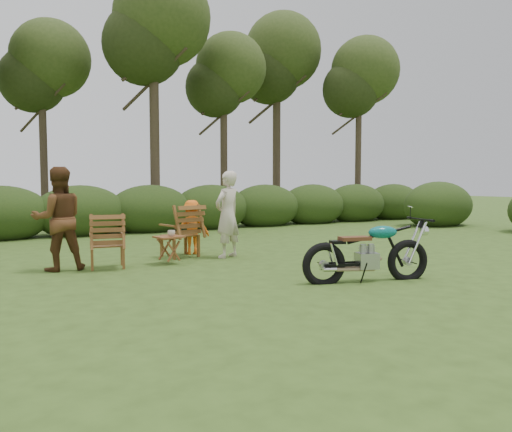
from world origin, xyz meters
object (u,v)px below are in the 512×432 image
lawn_chair_left (108,268)px  side_table (169,250)px  cup (171,233)px  adult_b (60,270)px  motorcycle (366,281)px  child (192,254)px  lawn_chair_right (180,257)px  adult_a (228,257)px

lawn_chair_left → side_table: (1.07, -0.14, 0.25)m
cup → adult_b: size_ratio=0.08×
lawn_chair_left → adult_b: (-0.76, 0.16, 0.00)m
lawn_chair_left → adult_b: 0.77m
motorcycle → child: 4.06m
cup → side_table: bearing=146.5°
lawn_chair_left → child: size_ratio=0.84×
motorcycle → adult_b: bearing=155.1°
side_table → cup: cup is taller
adult_b → side_table: bearing=171.0°
motorcycle → side_table: size_ratio=3.79×
side_table → adult_b: size_ratio=0.29×
lawn_chair_right → adult_a: size_ratio=0.60×
lawn_chair_right → side_table: 0.89m
side_table → cup: bearing=-33.5°
adult_b → child: (2.66, 0.62, 0.00)m
side_table → child: size_ratio=0.46×
adult_b → adult_a: bearing=177.7°
side_table → adult_b: (-1.82, 0.30, -0.25)m
adult_b → lawn_chair_right: bearing=-169.8°
adult_a → cup: bearing=-14.6°
motorcycle → cup: cup is taller
lawn_chair_left → child: (1.90, 0.78, 0.00)m
lawn_chair_right → adult_a: bearing=134.6°
lawn_chair_right → lawn_chair_left: (-1.55, -0.56, 0.00)m
lawn_chair_right → child: 0.41m
cup → adult_a: (1.23, 0.18, -0.56)m
motorcycle → cup: bearing=139.3°
adult_a → adult_b: bearing=-25.6°
side_table → adult_b: 1.87m
motorcycle → adult_a: (-0.73, 3.13, 0.00)m
lawn_chair_left → side_table: bearing=-175.9°
motorcycle → adult_b: size_ratio=1.11×
cup → adult_b: (-1.86, 0.32, -0.56)m
side_table → cup: (0.04, -0.02, 0.31)m
lawn_chair_left → child: 2.05m
side_table → child: 1.27m
lawn_chair_left → motorcycle: bearing=146.2°
motorcycle → cup: (-1.96, 2.95, 0.56)m
lawn_chair_left → side_table: side_table is taller
lawn_chair_right → adult_a: (0.78, -0.55, 0.00)m
child → adult_b: bearing=27.0°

